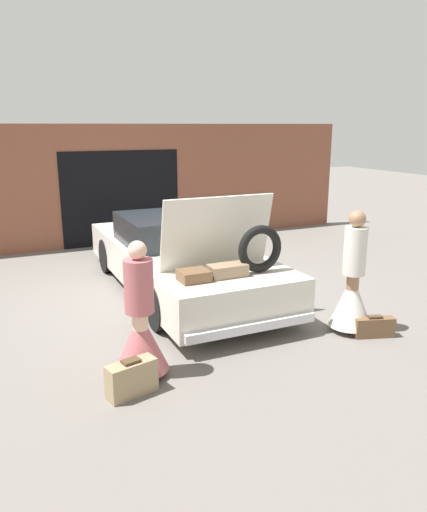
{
  "coord_description": "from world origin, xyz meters",
  "views": [
    {
      "loc": [
        -2.9,
        -7.75,
        2.77
      ],
      "look_at": [
        0.0,
        -1.4,
        0.93
      ],
      "focal_mm": 35.0,
      "sensor_mm": 36.0,
      "label": 1
    }
  ],
  "objects": [
    {
      "name": "garage_wall_back",
      "position": [
        0.0,
        3.87,
        1.39
      ],
      "size": [
        12.0,
        0.14,
        2.8
      ],
      "color": "brown",
      "rests_on": "ground_plane"
    },
    {
      "name": "suitcase_beside_right_person",
      "position": [
        1.66,
        -2.98,
        0.14
      ],
      "size": [
        0.56,
        0.31,
        0.3
      ],
      "color": "brown",
      "rests_on": "ground_plane"
    },
    {
      "name": "car",
      "position": [
        0.0,
        0.01,
        0.58
      ],
      "size": [
        1.99,
        5.19,
        1.83
      ],
      "color": "silver",
      "rests_on": "ground_plane"
    },
    {
      "name": "ground_plane",
      "position": [
        0.0,
        0.0,
        0.0
      ],
      "size": [
        40.0,
        40.0,
        0.0
      ],
      "primitive_type": "plane",
      "color": "slate"
    },
    {
      "name": "person_left",
      "position": [
        -1.49,
        -2.7,
        0.56
      ],
      "size": [
        0.62,
        0.62,
        1.58
      ],
      "rotation": [
        0.0,
        0.0,
        -1.32
      ],
      "color": "beige",
      "rests_on": "ground_plane"
    },
    {
      "name": "person_right",
      "position": [
        1.49,
        -2.68,
        0.61
      ],
      "size": [
        0.58,
        0.58,
        1.69
      ],
      "rotation": [
        0.0,
        0.0,
        1.71
      ],
      "color": "#997051",
      "rests_on": "ground_plane"
    },
    {
      "name": "suitcase_beside_left_person",
      "position": [
        -1.71,
        -3.08,
        0.19
      ],
      "size": [
        0.57,
        0.33,
        0.4
      ],
      "color": "#9E8460",
      "rests_on": "ground_plane"
    }
  ]
}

